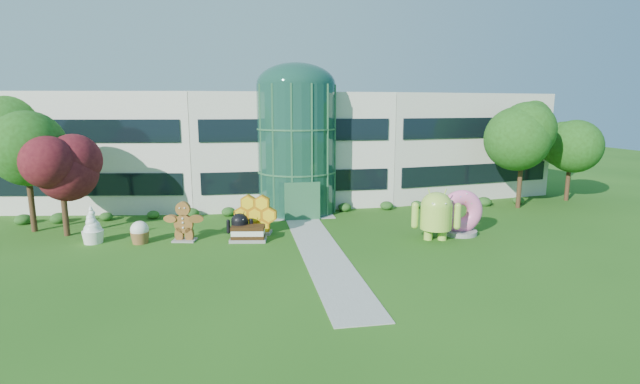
{
  "coord_description": "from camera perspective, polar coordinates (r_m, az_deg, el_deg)",
  "views": [
    {
      "loc": [
        -4.54,
        -23.71,
        8.18
      ],
      "look_at": [
        0.77,
        6.0,
        2.6
      ],
      "focal_mm": 26.0,
      "sensor_mm": 36.0,
      "label": 1
    }
  ],
  "objects": [
    {
      "name": "walkway",
      "position": [
        27.35,
        -0.12,
        -6.88
      ],
      "size": [
        2.4,
        20.0,
        0.04
      ],
      "primitive_type": "cube",
      "color": "#9E9E93",
      "rests_on": "ground"
    },
    {
      "name": "cupcake",
      "position": [
        30.18,
        -21.3,
        -4.62
      ],
      "size": [
        1.42,
        1.42,
        1.39
      ],
      "primitive_type": null,
      "rotation": [
        0.0,
        0.0,
        -0.26
      ],
      "color": "white",
      "rests_on": "ground"
    },
    {
      "name": "ice_cream_sandwich",
      "position": [
        28.94,
        -8.84,
        -5.05
      ],
      "size": [
        2.36,
        1.45,
        0.99
      ],
      "primitive_type": null,
      "rotation": [
        0.0,
        0.0,
        -0.16
      ],
      "color": "black",
      "rests_on": "ground"
    },
    {
      "name": "honeycomb",
      "position": [
        30.39,
        -7.94,
        -2.97
      ],
      "size": [
        3.14,
        1.79,
        2.33
      ],
      "primitive_type": null,
      "rotation": [
        0.0,
        0.0,
        -0.26
      ],
      "color": "yellow",
      "rests_on": "ground"
    },
    {
      "name": "atrium",
      "position": [
        36.14,
        -2.89,
        5.26
      ],
      "size": [
        6.0,
        6.0,
        9.8
      ],
      "primitive_type": "cylinder",
      "color": "#194738",
      "rests_on": "ground"
    },
    {
      "name": "ground",
      "position": [
        25.49,
        0.67,
        -8.25
      ],
      "size": [
        140.0,
        140.0,
        0.0
      ],
      "primitive_type": "plane",
      "color": "#215114",
      "rests_on": "ground"
    },
    {
      "name": "android_black",
      "position": [
        29.35,
        -9.85,
        -3.91
      ],
      "size": [
        1.71,
        1.14,
        1.94
      ],
      "primitive_type": null,
      "rotation": [
        0.0,
        0.0,
        -0.0
      ],
      "color": "black",
      "rests_on": "ground"
    },
    {
      "name": "donut",
      "position": [
        31.29,
        16.85,
        -2.33
      ],
      "size": [
        2.96,
        1.59,
        2.98
      ],
      "primitive_type": null,
      "rotation": [
        0.0,
        0.0,
        -0.08
      ],
      "color": "pink",
      "rests_on": "ground"
    },
    {
      "name": "froyo",
      "position": [
        31.28,
        -26.25,
        -3.61
      ],
      "size": [
        1.55,
        1.55,
        2.3
      ],
      "primitive_type": null,
      "rotation": [
        0.0,
        0.0,
        -0.17
      ],
      "color": "white",
      "rests_on": "ground"
    },
    {
      "name": "trees_backdrop",
      "position": [
        37.2,
        -3.08,
        4.32
      ],
      "size": [
        52.0,
        8.0,
        8.4
      ],
      "primitive_type": null,
      "color": "#1D4411",
      "rests_on": "ground"
    },
    {
      "name": "android_green",
      "position": [
        29.48,
        14.12,
        -2.4
      ],
      "size": [
        3.56,
        2.82,
        3.55
      ],
      "primitive_type": null,
      "rotation": [
        0.0,
        0.0,
        -0.26
      ],
      "color": "#A1D243",
      "rests_on": "ground"
    },
    {
      "name": "building",
      "position": [
        42.1,
        -3.93,
        5.64
      ],
      "size": [
        46.0,
        15.0,
        9.3
      ],
      "primitive_type": null,
      "color": "beige",
      "rests_on": "ground"
    },
    {
      "name": "tree_red",
      "position": [
        33.48,
        -29.1,
        0.24
      ],
      "size": [
        4.0,
        4.0,
        6.0
      ],
      "primitive_type": null,
      "color": "#3F0C14",
      "rests_on": "ground"
    },
    {
      "name": "gingerbread",
      "position": [
        29.65,
        -16.43,
        -3.47
      ],
      "size": [
        2.88,
        1.61,
        2.51
      ],
      "primitive_type": null,
      "rotation": [
        0.0,
        0.0,
        -0.22
      ],
      "color": "brown",
      "rests_on": "ground"
    }
  ]
}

